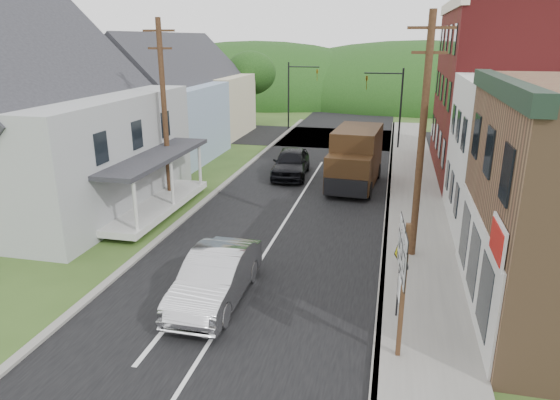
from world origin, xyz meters
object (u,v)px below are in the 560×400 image
Objects in this scene: dark_sedan at (291,163)px; route_sign_cluster at (402,272)px; silver_sedan at (216,278)px; delivery_van at (355,158)px; warning_sign at (399,268)px.

dark_sedan is 1.35× the size of route_sign_cluster.
silver_sedan is 0.83× the size of delivery_van.
delivery_van reaches higher than silver_sedan.
warning_sign is at bearing 1.10° from silver_sedan.
dark_sedan is at bearing 165.01° from delivery_van.
delivery_van is 2.44× the size of warning_sign.
delivery_van is at bearing 94.73° from route_sign_cluster.
delivery_van is 16.11m from route_sign_cluster.
silver_sedan is 6.19m from route_sign_cluster.
dark_sedan is at bearing 92.58° from silver_sedan.
dark_sedan is 4.27m from delivery_van.
route_sign_cluster is 2.15m from warning_sign.
route_sign_cluster reaches higher than dark_sedan.
silver_sedan is at bearing -154.76° from warning_sign.
delivery_van is (3.21, 14.04, 0.83)m from silver_sedan.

